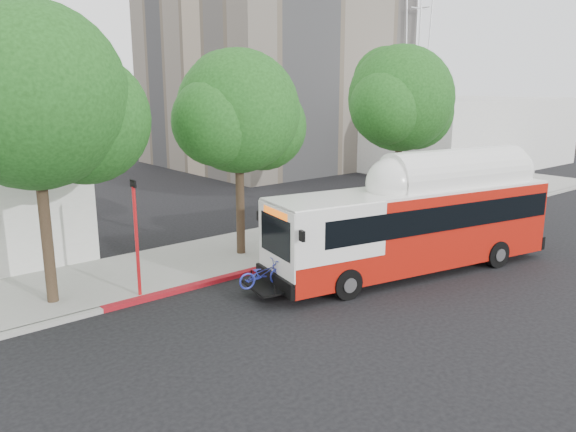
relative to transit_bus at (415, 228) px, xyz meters
name	(u,v)px	position (x,y,z in m)	size (l,w,h in m)	color
ground	(360,289)	(-3.03, 0.00, -1.78)	(120.00, 120.00, 0.00)	black
sidewalk	(253,247)	(-3.03, 6.50, -1.70)	(60.00, 5.00, 0.15)	gray
curb_strip	(291,261)	(-3.03, 3.90, -1.70)	(60.00, 0.30, 0.15)	gray
red_curb_segment	(230,277)	(-6.03, 3.90, -1.70)	(10.00, 0.32, 0.16)	maroon
street_tree_left	(48,103)	(-11.56, 5.56, 4.83)	(6.67, 5.80, 9.74)	#2D2116
street_tree_mid	(246,116)	(-3.63, 6.06, 4.13)	(5.75, 5.00, 8.62)	#2D2116
street_tree_right	(405,103)	(6.40, 5.86, 4.48)	(6.21, 5.40, 9.18)	#2D2116
horizon_block	(459,132)	(26.97, 16.00, 1.22)	(20.00, 12.00, 6.00)	silver
transit_bus	(415,228)	(0.00, 0.00, 0.00)	(13.04, 4.90, 3.80)	#AE160C
signal_pole	(137,239)	(-9.56, 4.18, 0.34)	(0.12, 0.39, 4.13)	red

